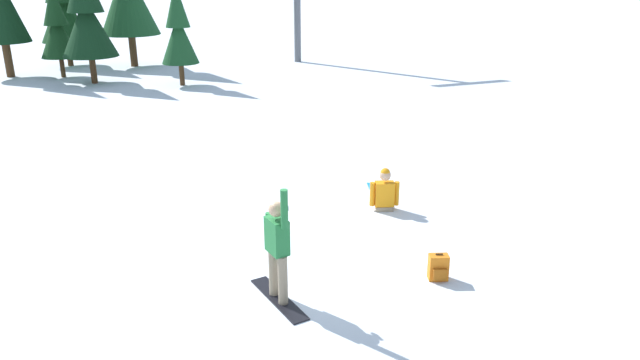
{
  "coord_description": "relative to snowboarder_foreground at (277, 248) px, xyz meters",
  "views": [
    {
      "loc": [
        -3.05,
        -8.99,
        4.96
      ],
      "look_at": [
        0.9,
        1.24,
        1.0
      ],
      "focal_mm": 33.64,
      "sensor_mm": 36.0,
      "label": 1
    }
  ],
  "objects": [
    {
      "name": "snowboarder_midground",
      "position": [
        3.26,
        2.86,
        -0.58
      ],
      "size": [
        0.93,
        1.79,
        0.94
      ],
      "color": "gray",
      "rests_on": "ground_plane"
    },
    {
      "name": "pine_tree_tall",
      "position": [
        -3.14,
        25.89,
        2.12
      ],
      "size": [
        2.43,
        2.43,
        5.53
      ],
      "color": "#472D19",
      "rests_on": "ground_plane"
    },
    {
      "name": "snowboarder_foreground",
      "position": [
        0.0,
        0.0,
        0.0
      ],
      "size": [
        0.53,
        1.52,
        1.93
      ],
      "color": "black",
      "rests_on": "ground_plane"
    },
    {
      "name": "pine_tree_slender",
      "position": [
        1.41,
        18.42,
        1.45
      ],
      "size": [
        1.58,
        1.58,
        4.31
      ],
      "color": "#472D19",
      "rests_on": "ground_plane"
    },
    {
      "name": "pine_tree_broad",
      "position": [
        -2.13,
        20.29,
        2.0
      ],
      "size": [
        2.34,
        2.34,
        5.32
      ],
      "color": "#472D19",
      "rests_on": "ground_plane"
    },
    {
      "name": "backpack_orange",
      "position": [
        2.67,
        -0.34,
        -0.69
      ],
      "size": [
        0.37,
        0.33,
        0.47
      ],
      "color": "orange",
      "rests_on": "ground_plane"
    },
    {
      "name": "pine_tree_twin",
      "position": [
        -3.44,
        22.42,
        1.35
      ],
      "size": [
        1.66,
        1.66,
        4.14
      ],
      "color": "#472D19",
      "rests_on": "ground_plane"
    },
    {
      "name": "ground_plane",
      "position": [
        0.7,
        1.11,
        -0.9
      ],
      "size": [
        800.0,
        800.0,
        0.0
      ],
      "primitive_type": "plane",
      "color": "silver"
    }
  ]
}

